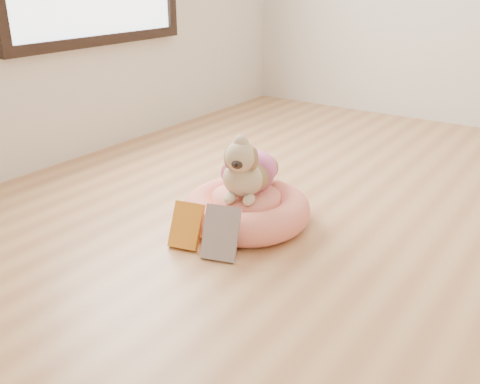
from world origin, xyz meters
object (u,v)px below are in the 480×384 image
Objects in this scene: dog at (247,160)px; book_yellow at (186,225)px; pet_bed at (246,210)px; book_white at (221,233)px.

dog is 0.39m from book_yellow.
book_yellow is (-0.09, -0.30, 0.02)m from pet_bed.
pet_bed is 1.40× the size of dog.
pet_bed is 0.31m from book_white.
pet_bed is at bearing 58.72° from book_yellow.
dog reaches higher than book_yellow.
dog is 2.13× the size of book_yellow.
book_yellow is 0.17m from book_white.
book_white is (0.17, 0.01, 0.01)m from book_yellow.
dog is 0.39m from book_white.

